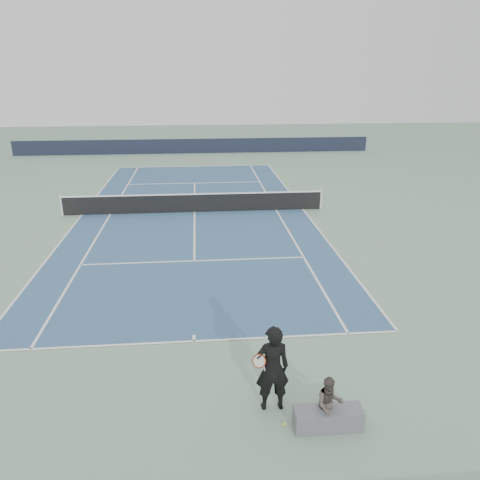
{
  "coord_description": "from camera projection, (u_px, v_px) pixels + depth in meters",
  "views": [
    {
      "loc": [
        0.24,
        -22.48,
        6.63
      ],
      "look_at": [
        1.62,
        -7.28,
        1.1
      ],
      "focal_mm": 35.0,
      "sensor_mm": 36.0,
      "label": 1
    }
  ],
  "objects": [
    {
      "name": "ground",
      "position": [
        195.0,
        212.0,
        23.28
      ],
      "size": [
        80.0,
        80.0,
        0.0
      ],
      "primitive_type": "plane",
      "color": "gray"
    },
    {
      "name": "court_surface",
      "position": [
        195.0,
        212.0,
        23.28
      ],
      "size": [
        10.97,
        23.77,
        0.01
      ],
      "primitive_type": "cube",
      "color": "#335579",
      "rests_on": "ground"
    },
    {
      "name": "tennis_net",
      "position": [
        194.0,
        202.0,
        23.11
      ],
      "size": [
        12.9,
        0.1,
        1.07
      ],
      "color": "silver",
      "rests_on": "ground"
    },
    {
      "name": "windscreen_far",
      "position": [
        195.0,
        146.0,
        39.83
      ],
      "size": [
        30.0,
        0.25,
        1.2
      ],
      "primitive_type": "cube",
      "color": "black",
      "rests_on": "ground"
    },
    {
      "name": "tennis_player",
      "position": [
        272.0,
        368.0,
        9.47
      ],
      "size": [
        0.82,
        0.54,
        1.92
      ],
      "color": "black",
      "rests_on": "ground"
    },
    {
      "name": "tennis_ball",
      "position": [
        284.0,
        424.0,
        9.26
      ],
      "size": [
        0.07,
        0.07,
        0.07
      ],
      "primitive_type": "sphere",
      "color": "yellow",
      "rests_on": "ground"
    },
    {
      "name": "spectator_bench",
      "position": [
        329.0,
        411.0,
        9.1
      ],
      "size": [
        1.36,
        0.47,
        1.15
      ],
      "color": "slate",
      "rests_on": "ground"
    }
  ]
}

